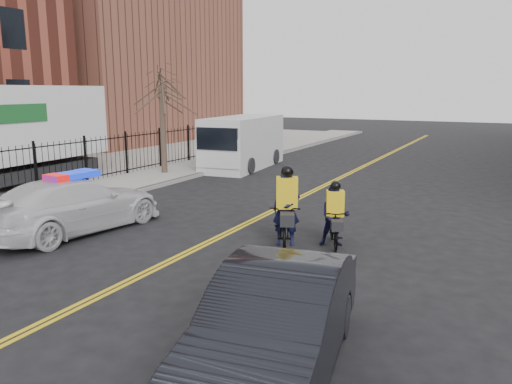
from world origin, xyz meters
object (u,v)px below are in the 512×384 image
object	(u,v)px
cyclist_far	(335,221)
dark_sedan	(275,324)
police_cruiser	(74,205)
cargo_van	(242,143)
cyclist_near	(287,218)

from	to	relation	value
cyclist_far	dark_sedan	bearing A→B (deg)	-103.07
police_cruiser	cargo_van	world-z (taller)	cargo_van
police_cruiser	cyclist_far	xyz separation A→B (m)	(6.97, 2.10, -0.11)
dark_sedan	cyclist_near	xyz separation A→B (m)	(-2.34, 5.66, -0.06)
cargo_van	dark_sedan	bearing A→B (deg)	-65.62
dark_sedan	cyclist_near	bearing A→B (deg)	102.83
police_cruiser	dark_sedan	world-z (taller)	police_cruiser
cargo_van	cyclist_near	world-z (taller)	cargo_van
police_cruiser	cyclist_near	bearing A→B (deg)	-158.40
police_cruiser	cargo_van	xyz separation A→B (m)	(-1.55, 12.58, 0.50)
police_cruiser	cargo_van	size ratio (longest dim) A/B	0.86
cyclist_near	cyclist_far	size ratio (longest dim) A/B	1.29
dark_sedan	cyclist_near	size ratio (longest dim) A/B	2.12
police_cruiser	cargo_van	distance (m)	12.69
police_cruiser	dark_sedan	bearing A→B (deg)	159.75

